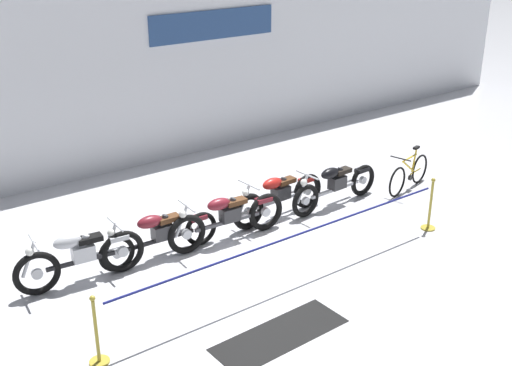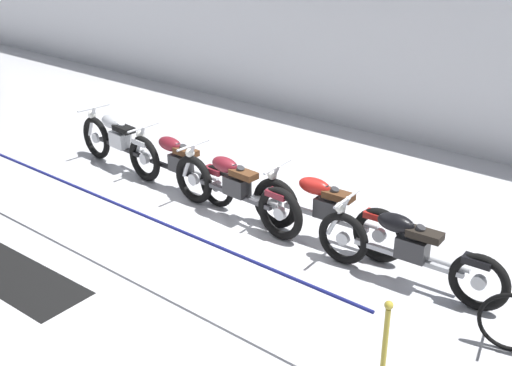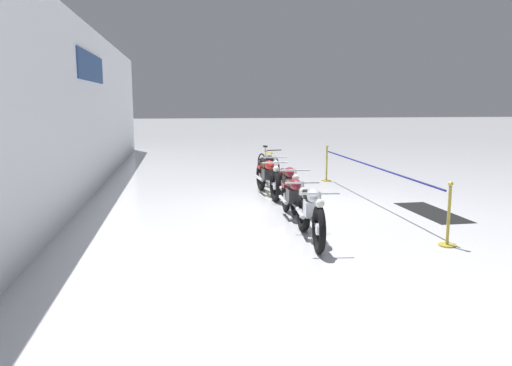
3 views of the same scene
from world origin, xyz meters
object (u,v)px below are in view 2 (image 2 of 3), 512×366
Objects in this scene: motorcycle_red_3 at (325,211)px; stanchion_far_left at (67,196)px; motorcycle_black_4 at (407,250)px; stanchion_mid_left at (383,366)px; motorcycle_maroon_2 at (234,189)px; floor_banner at (16,277)px; motorcycle_maroon_1 at (178,164)px; motorcycle_silver_0 at (119,142)px.

motorcycle_red_3 is 0.34× the size of stanchion_far_left.
stanchion_mid_left reaches higher than motorcycle_black_4.
motorcycle_maroon_2 is at bearing 151.00° from stanchion_mid_left.
stanchion_far_left is 1.21m from floor_banner.
motorcycle_maroon_2 is 0.36× the size of stanchion_far_left.
motorcycle_maroon_1 is at bearing -179.23° from motorcycle_red_3.
motorcycle_silver_0 is 2.06× the size of stanchion_mid_left.
motorcycle_maroon_1 is 1.10× the size of floor_banner.
floor_banner is (-3.71, -2.85, -0.46)m from motorcycle_black_4.
stanchion_mid_left is at bearing -46.17° from motorcycle_red_3.
motorcycle_maroon_1 is 0.96× the size of motorcycle_black_4.
stanchion_far_left is (-3.90, -1.87, 0.23)m from motorcycle_black_4.
motorcycle_red_3 is 1.11× the size of floor_banner.
floor_banner is at bearing -60.85° from motorcycle_silver_0.
stanchion_far_left is at bearing -154.34° from motorcycle_black_4.
stanchion_far_left is at bearing -122.91° from motorcycle_maroon_2.
motorcycle_black_4 is at bearing 25.66° from stanchion_far_left.
motorcycle_maroon_2 is 1.02× the size of motorcycle_black_4.
stanchion_far_left is (-2.60, -2.11, 0.23)m from motorcycle_red_3.
stanchion_mid_left reaches higher than motorcycle_maroon_1.
motorcycle_red_3 reaches higher than floor_banner.
motorcycle_maroon_2 reaches higher than motorcycle_black_4.
motorcycle_silver_0 is 0.91× the size of motorcycle_black_4.
motorcycle_silver_0 is 0.94× the size of motorcycle_red_3.
motorcycle_black_4 is at bearing -2.33° from motorcycle_silver_0.
motorcycle_maroon_1 is 0.99× the size of motorcycle_red_3.
floor_banner is (-1.03, -2.86, -0.47)m from motorcycle_maroon_2.
motorcycle_maroon_2 is 1.18× the size of floor_banner.
floor_banner is (0.28, -3.05, -0.46)m from motorcycle_maroon_1.
stanchion_far_left is at bearing -140.95° from motorcycle_red_3.
motorcycle_black_4 is (1.30, -0.24, -0.00)m from motorcycle_red_3.
motorcycle_red_3 is at bearing 0.20° from motorcycle_silver_0.
motorcycle_maroon_1 is at bearing -0.86° from motorcycle_silver_0.
motorcycle_black_4 reaches higher than floor_banner.
motorcycle_red_3 is 3.94m from floor_banner.
motorcycle_black_4 is at bearing 36.08° from floor_banner.
motorcycle_red_3 is at bearing 50.57° from floor_banner.
motorcycle_maroon_2 is 2.26m from stanchion_far_left.
motorcycle_maroon_1 is at bearing 92.28° from stanchion_far_left.
motorcycle_red_3 is at bearing 0.77° from motorcycle_maroon_1.
floor_banner is at bearing -127.98° from motorcycle_red_3.
stanchion_mid_left is at bearing 10.95° from floor_banner.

